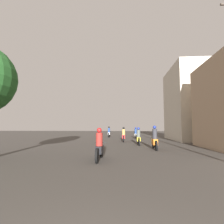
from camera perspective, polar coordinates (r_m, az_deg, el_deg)
The scene contains 7 objects.
motorcycle_black at distance 8.57m, azimuth -4.14°, elevation -11.38°, with size 0.60×2.09×1.55m.
motorcycle_orange at distance 12.76m, azimuth 13.76°, elevation -8.88°, with size 0.60×1.93×1.68m.
motorcycle_yellow at distance 15.63m, azimuth 8.65°, elevation -8.34°, with size 0.60×2.04×1.54m.
motorcycle_red at distance 18.73m, azimuth 3.81°, elevation -7.75°, with size 0.60×2.11×1.55m.
motorcycle_white at distance 23.74m, azimuth 7.74°, elevation -7.11°, with size 0.60×2.10×1.51m.
motorcycle_silver at distance 26.52m, azimuth -0.99°, elevation -6.79°, with size 0.60×2.10×1.62m.
building_right_far at distance 23.14m, azimuth 23.77°, elevation 2.49°, with size 4.31×7.75×8.71m.
Camera 1 is at (0.29, -0.72, 1.62)m, focal length 28.00 mm.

